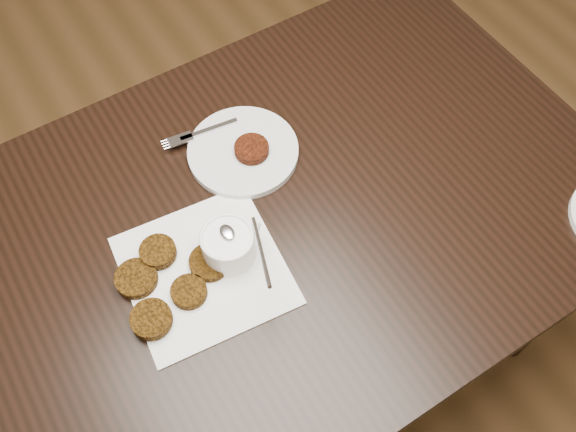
# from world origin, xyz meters

# --- Properties ---
(floor) EXTENTS (4.00, 4.00, 0.00)m
(floor) POSITION_xyz_m (0.00, 0.00, 0.00)
(floor) COLOR brown
(floor) RESTS_ON ground
(table) EXTENTS (1.33, 0.85, 0.75)m
(table) POSITION_xyz_m (0.01, 0.09, 0.38)
(table) COLOR black
(table) RESTS_ON floor
(napkin) EXTENTS (0.29, 0.29, 0.00)m
(napkin) POSITION_xyz_m (-0.14, 0.05, 0.75)
(napkin) COLOR white
(napkin) RESTS_ON table
(sauce_ramekin) EXTENTS (0.14, 0.14, 0.13)m
(sauce_ramekin) POSITION_xyz_m (-0.08, 0.06, 0.82)
(sauce_ramekin) COLOR white
(sauce_ramekin) RESTS_ON napkin
(patty_cluster) EXTENTS (0.26, 0.26, 0.02)m
(patty_cluster) POSITION_xyz_m (-0.20, 0.05, 0.77)
(patty_cluster) COLOR brown
(patty_cluster) RESTS_ON napkin
(plate_with_patty) EXTENTS (0.24, 0.24, 0.03)m
(plate_with_patty) POSITION_xyz_m (0.05, 0.24, 0.77)
(plate_with_patty) COLOR silver
(plate_with_patty) RESTS_ON table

